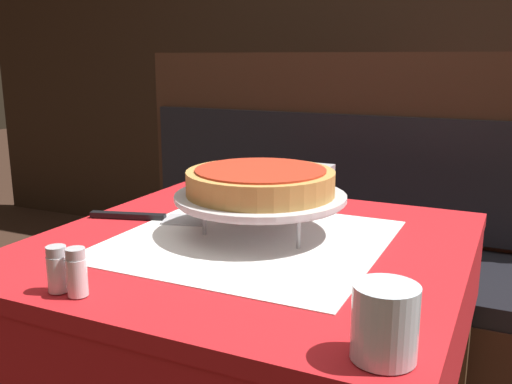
# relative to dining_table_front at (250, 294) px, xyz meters

# --- Properties ---
(dining_table_front) EXTENTS (0.83, 0.83, 0.76)m
(dining_table_front) POSITION_rel_dining_table_front_xyz_m (0.00, 0.00, 0.00)
(dining_table_front) COLOR red
(dining_table_front) RESTS_ON ground_plane
(dining_table_rear) EXTENTS (0.73, 0.73, 0.76)m
(dining_table_rear) POSITION_rel_dining_table_front_xyz_m (0.30, 1.61, 0.00)
(dining_table_rear) COLOR red
(dining_table_rear) RESTS_ON ground_plane
(booth_bench) EXTENTS (1.57, 0.53, 1.13)m
(booth_bench) POSITION_rel_dining_table_front_xyz_m (-0.09, 0.77, -0.31)
(booth_bench) COLOR #3D2316
(booth_bench) RESTS_ON ground_plane
(back_wall_panel) EXTENTS (6.00, 0.04, 2.40)m
(back_wall_panel) POSITION_rel_dining_table_front_xyz_m (0.00, 2.07, 0.56)
(back_wall_panel) COLOR black
(back_wall_panel) RESTS_ON ground_plane
(pizza_pan_stand) EXTENTS (0.35, 0.35, 0.08)m
(pizza_pan_stand) POSITION_rel_dining_table_front_xyz_m (0.00, 0.05, 0.19)
(pizza_pan_stand) COLOR #ADADB2
(pizza_pan_stand) RESTS_ON dining_table_front
(deep_dish_pizza) EXTENTS (0.30, 0.30, 0.05)m
(deep_dish_pizza) POSITION_rel_dining_table_front_xyz_m (0.00, 0.05, 0.23)
(deep_dish_pizza) COLOR #C68E47
(deep_dish_pizza) RESTS_ON pizza_pan_stand
(pizza_server) EXTENTS (0.27, 0.12, 0.01)m
(pizza_server) POSITION_rel_dining_table_front_xyz_m (-0.26, 0.04, 0.12)
(pizza_server) COLOR #BCBCC1
(pizza_server) RESTS_ON dining_table_front
(water_glass_near) EXTENTS (0.08, 0.08, 0.09)m
(water_glass_near) POSITION_rel_dining_table_front_xyz_m (0.35, -0.35, 0.16)
(water_glass_near) COLOR silver
(water_glass_near) RESTS_ON dining_table_front
(salt_shaker) EXTENTS (0.03, 0.03, 0.07)m
(salt_shaker) POSITION_rel_dining_table_front_xyz_m (-0.16, -0.36, 0.15)
(salt_shaker) COLOR silver
(salt_shaker) RESTS_ON dining_table_front
(pepper_shaker) EXTENTS (0.03, 0.03, 0.08)m
(pepper_shaker) POSITION_rel_dining_table_front_xyz_m (-0.12, -0.36, 0.15)
(pepper_shaker) COLOR silver
(pepper_shaker) RESTS_ON dining_table_front
(napkin_holder) EXTENTS (0.10, 0.05, 0.09)m
(napkin_holder) POSITION_rel_dining_table_front_xyz_m (-0.00, 0.37, 0.16)
(napkin_holder) COLOR #B2B2B7
(napkin_holder) RESTS_ON dining_table_front
(condiment_caddy) EXTENTS (0.15, 0.15, 0.16)m
(condiment_caddy) POSITION_rel_dining_table_front_xyz_m (0.33, 1.70, 0.16)
(condiment_caddy) COLOR black
(condiment_caddy) RESTS_ON dining_table_rear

